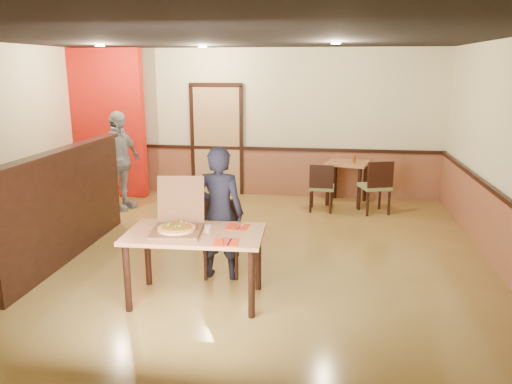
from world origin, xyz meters
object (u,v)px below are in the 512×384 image
Objects in this scene: main_table at (195,242)px; diner_chair at (221,234)px; side_table at (347,171)px; passerby at (119,161)px; side_chair_left at (321,186)px; side_chair_right at (376,185)px; diner at (220,213)px; pizza_box at (177,225)px; condiment at (354,159)px.

diner_chair reaches higher than main_table.
side_table is at bearing 55.00° from diner_chair.
side_chair_left is at bearing -66.14° from passerby.
side_chair_right is 4.46m from passerby.
side_chair_right is at bearing -67.25° from passerby.
main_table is 0.85× the size of passerby.
side_chair_right is 3.63m from diner.
passerby is at bearing 123.30° from diner_chair.
passerby is 2.64× the size of pizza_box.
side_chair_left is 5.75× the size of condiment.
side_chair_right is 0.78m from side_table.
side_table is 5.98× the size of condiment.
passerby is (-4.44, -0.32, 0.35)m from side_chair_right.
passerby is 11.69× the size of condiment.
condiment is (1.70, 3.47, 0.06)m from diner.
main_table is 1.56× the size of side_chair_right.
main_table is at bearing 82.37° from diner.
diner_chair is 1.05× the size of side_chair_left.
side_table is 0.29m from condiment.
diner_chair is at bearing 35.44° from side_chair_right.
main_table is at bearing -127.14° from passerby.
passerby is at bearing 122.19° from main_table.
main_table is 4.51m from condiment.
side_table is (0.45, 0.61, 0.14)m from side_chair_left.
side_chair_left is 0.49× the size of passerby.
passerby is (-3.97, -0.93, 0.26)m from side_table.
side_chair_left is at bearing 61.63° from pizza_box.
side_table is at bearing -70.66° from side_chair_right.
diner is 3.55m from passerby.
main_table is 4.57m from side_table.
pizza_box is at bearing 70.69° from side_chair_left.
main_table is 1.64× the size of diner_chair.
diner_chair is 3.51m from side_chair_right.
main_table is 0.81m from diner_chair.
side_table is at bearing -58.10° from passerby.
side_table is 4.08m from passerby.
diner reaches higher than main_table.
side_chair_right is at bearing 50.19° from pizza_box.
side_table is 4.64m from pizza_box.
condiment is at bearing -47.51° from side_table.
condiment is (1.83, 4.11, 0.19)m from main_table.
side_chair_left is at bearing 68.54° from main_table.
side_chair_left is 0.96× the size of side_table.
side_chair_left reaches higher than main_table.
side_chair_left is 3.20m from diner.
diner_chair is at bearing 79.76° from main_table.
side_table is (1.62, 3.44, 0.11)m from diner_chair.
side_chair_left is 0.93m from side_chair_right.
diner reaches higher than side_chair_left.
diner is (0.01, -0.15, 0.31)m from diner_chair.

